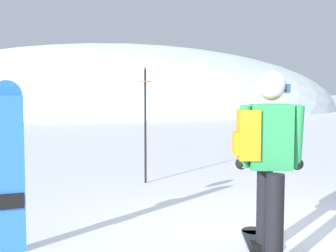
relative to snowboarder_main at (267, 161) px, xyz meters
name	(u,v)px	position (x,y,z in m)	size (l,w,h in m)	color
ground_plane	(273,248)	(0.24, 0.24, -0.92)	(300.00, 300.00, 0.00)	white
ridge_peak_main	(116,108)	(7.13, 36.20, -0.92)	(40.43, 36.39, 11.40)	white
snowboarder_main	(267,161)	(0.00, 0.00, 0.00)	(0.88, 1.72, 1.71)	black
spare_snowboard	(9,168)	(-2.17, 0.89, -0.09)	(0.28, 0.29, 1.64)	blue
piste_marker_near	(145,117)	(-0.03, 3.58, 0.20)	(0.20, 0.20, 1.96)	black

